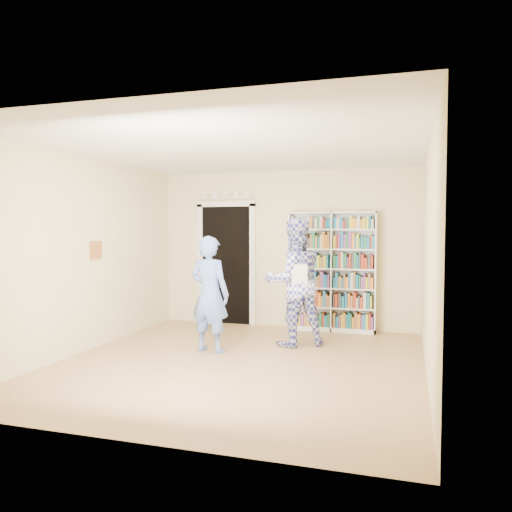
# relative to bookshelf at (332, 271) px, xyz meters

# --- Properties ---
(floor) EXTENTS (5.00, 5.00, 0.00)m
(floor) POSITION_rel_bookshelf_xyz_m (-0.82, -2.34, -1.00)
(floor) COLOR tan
(floor) RESTS_ON ground
(ceiling) EXTENTS (5.00, 5.00, 0.00)m
(ceiling) POSITION_rel_bookshelf_xyz_m (-0.82, -2.34, 1.70)
(ceiling) COLOR white
(ceiling) RESTS_ON wall_back
(wall_back) EXTENTS (4.50, 0.00, 4.50)m
(wall_back) POSITION_rel_bookshelf_xyz_m (-0.82, 0.16, 0.35)
(wall_back) COLOR beige
(wall_back) RESTS_ON floor
(wall_left) EXTENTS (0.00, 5.00, 5.00)m
(wall_left) POSITION_rel_bookshelf_xyz_m (-3.07, -2.34, 0.35)
(wall_left) COLOR beige
(wall_left) RESTS_ON floor
(wall_right) EXTENTS (0.00, 5.00, 5.00)m
(wall_right) POSITION_rel_bookshelf_xyz_m (1.43, -2.34, 0.35)
(wall_right) COLOR beige
(wall_right) RESTS_ON floor
(bookshelf) EXTENTS (1.44, 0.27, 1.98)m
(bookshelf) POSITION_rel_bookshelf_xyz_m (0.00, 0.00, 0.00)
(bookshelf) COLOR white
(bookshelf) RESTS_ON floor
(doorway) EXTENTS (1.10, 0.08, 2.43)m
(doorway) POSITION_rel_bookshelf_xyz_m (-1.92, 0.13, 0.18)
(doorway) COLOR black
(doorway) RESTS_ON floor
(wall_art) EXTENTS (0.03, 0.25, 0.25)m
(wall_art) POSITION_rel_bookshelf_xyz_m (-3.05, -2.14, 0.40)
(wall_art) COLOR maroon
(wall_art) RESTS_ON wall_left
(man_blue) EXTENTS (0.65, 0.48, 1.60)m
(man_blue) POSITION_rel_bookshelf_xyz_m (-1.40, -1.92, -0.20)
(man_blue) COLOR #5D7CCF
(man_blue) RESTS_ON floor
(man_plaid) EXTENTS (1.14, 1.07, 1.86)m
(man_plaid) POSITION_rel_bookshelf_xyz_m (-0.38, -1.20, -0.07)
(man_plaid) COLOR #343BA0
(man_plaid) RESTS_ON floor
(paper_sheet) EXTENTS (0.21, 0.07, 0.31)m
(paper_sheet) POSITION_rel_bookshelf_xyz_m (-0.24, -1.46, 0.05)
(paper_sheet) COLOR white
(paper_sheet) RESTS_ON man_plaid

